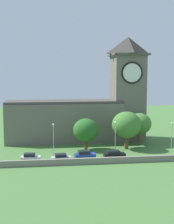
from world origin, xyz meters
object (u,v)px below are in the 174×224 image
car_white (30,157)px  tree_riverside_east (86,130)px  car_blue (85,155)px  tree_by_tower (127,125)px  church (88,108)px  car_silver (61,158)px  car_black (114,154)px  tree_riverside_west (140,124)px  streetlamp_east_mid (172,133)px  streetlamp_central (115,133)px  streetlamp_west_mid (54,135)px

car_white → tree_riverside_east: tree_riverside_east is taller
car_blue → tree_by_tower: tree_by_tower is taller
church → tree_riverside_east: size_ratio=5.02×
car_silver → car_black: 11.51m
church → tree_by_tower: (7.84, -11.85, -2.93)m
tree_riverside_west → church: bearing=146.7°
car_blue → tree_by_tower: (11.30, 8.24, 4.94)m
streetlamp_east_mid → tree_by_tower: tree_by_tower is taller
church → streetlamp_central: size_ratio=4.93×
car_black → streetlamp_west_mid: 13.71m
car_white → car_blue: 11.41m
streetlamp_west_mid → streetlamp_east_mid: bearing=-2.7°
church → car_silver: size_ratio=8.98×
car_white → streetlamp_east_mid: (31.08, 1.05, 4.10)m
car_blue → car_black: (6.40, -0.07, -0.08)m
car_silver → tree_by_tower: (16.36, 9.38, 5.08)m
church → car_black: church is taller
car_white → streetlamp_west_mid: (4.89, 2.28, 4.13)m
tree_by_tower → streetlamp_east_mid: bearing=-41.7°
car_blue → streetlamp_west_mid: size_ratio=0.60×
car_blue → streetlamp_east_mid: size_ratio=0.61×
car_blue → streetlamp_west_mid: bearing=162.9°
car_silver → tree_riverside_east: tree_riverside_east is taller
car_black → tree_riverside_east: bearing=120.1°
car_silver → tree_by_tower: bearing=29.8°
tree_riverside_west → tree_riverside_east: size_ratio=1.09×
streetlamp_central → streetlamp_east_mid: bearing=-5.8°
car_white → streetlamp_central: bearing=7.2°
car_silver → car_blue: bearing=12.6°
car_black → tree_riverside_west: size_ratio=0.58×
car_silver → streetlamp_west_mid: bearing=114.8°
car_silver → tree_riverside_west: 25.05m
streetlamp_east_mid → tree_riverside_west: size_ratio=0.91×
car_silver → car_blue: 5.19m
car_silver → car_black: (11.46, 1.07, 0.05)m
car_black → car_blue: bearing=179.4°
church → streetlamp_west_mid: 21.01m
car_silver → streetlamp_west_mid: streetlamp_west_mid is taller
tree_riverside_west → streetlamp_east_mid: bearing=-70.7°
car_blue → tree_riverside_west: size_ratio=0.55×
tree_riverside_east → tree_by_tower: tree_by_tower is taller
church → car_silver: (-8.53, -21.23, -8.00)m
car_silver → tree_riverside_west: bearing=32.4°
car_white → streetlamp_central: (18.52, 2.33, 4.21)m
car_white → streetlamp_west_mid: size_ratio=0.55×
car_black → tree_riverside_east: tree_riverside_east is taller
car_blue → tree_riverside_west: bearing=37.5°
car_black → streetlamp_west_mid: (-12.91, 2.07, 4.13)m
streetlamp_west_mid → tree_riverside_west: bearing=24.3°
streetlamp_central → tree_riverside_east: size_ratio=1.02×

